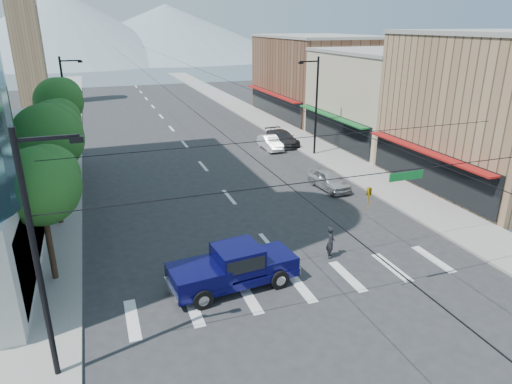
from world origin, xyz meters
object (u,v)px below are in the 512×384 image
at_px(pickup_truck, 233,267).
at_px(parked_car_near, 329,180).
at_px(pedestrian, 331,242).
at_px(parked_car_mid, 270,143).
at_px(parked_car_far, 282,138).

distance_m(pickup_truck, parked_car_near, 15.18).
bearing_deg(pickup_truck, parked_car_near, 38.69).
height_order(pickup_truck, pedestrian, pickup_truck).
height_order(pickup_truck, parked_car_near, pickup_truck).
distance_m(parked_car_near, parked_car_mid, 12.17).
bearing_deg(pickup_truck, parked_car_far, 56.37).
xyz_separation_m(pedestrian, parked_car_near, (5.08, 9.59, -0.18)).
relative_size(pedestrian, parked_car_near, 0.43).
xyz_separation_m(parked_car_near, parked_car_mid, (0.00, 12.17, -0.04)).
xyz_separation_m(parked_car_mid, parked_car_far, (1.80, 1.15, 0.05)).
height_order(pedestrian, parked_car_near, pedestrian).
bearing_deg(parked_car_far, pedestrian, -110.92).
xyz_separation_m(parked_car_near, parked_car_far, (1.80, 13.31, 0.01)).
bearing_deg(parked_car_mid, pickup_truck, -114.91).
bearing_deg(parked_car_near, parked_car_far, 77.91).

